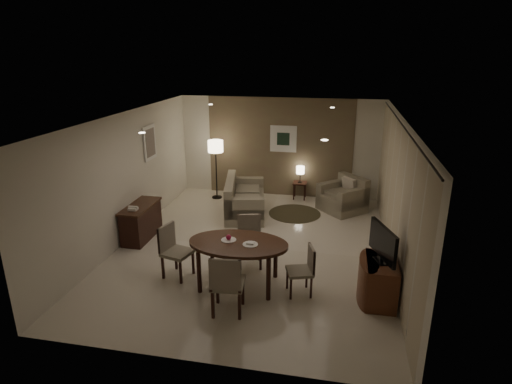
% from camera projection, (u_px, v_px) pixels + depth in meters
% --- Properties ---
extents(room_shell, '(5.50, 7.00, 2.70)m').
position_uv_depth(room_shell, '(258.00, 180.00, 8.82)').
color(room_shell, beige).
rests_on(room_shell, ground).
extents(taupe_accent, '(3.96, 0.03, 2.70)m').
position_uv_depth(taupe_accent, '(280.00, 148.00, 11.69)').
color(taupe_accent, brown).
rests_on(taupe_accent, wall_back).
extents(curtain_wall, '(0.08, 6.70, 2.58)m').
position_uv_depth(curtain_wall, '(395.00, 196.00, 7.96)').
color(curtain_wall, beige).
rests_on(curtain_wall, wall_right).
extents(curtain_rod, '(0.03, 6.80, 0.03)m').
position_uv_depth(curtain_rod, '(403.00, 125.00, 7.54)').
color(curtain_rod, black).
rests_on(curtain_rod, wall_right).
extents(art_back_frame, '(0.72, 0.03, 0.72)m').
position_uv_depth(art_back_frame, '(283.00, 139.00, 11.56)').
color(art_back_frame, silver).
rests_on(art_back_frame, wall_back).
extents(art_back_canvas, '(0.34, 0.01, 0.34)m').
position_uv_depth(art_back_canvas, '(283.00, 139.00, 11.55)').
color(art_back_canvas, black).
rests_on(art_back_canvas, wall_back).
extents(art_left_frame, '(0.03, 0.60, 0.80)m').
position_uv_depth(art_left_frame, '(150.00, 143.00, 9.91)').
color(art_left_frame, silver).
rests_on(art_left_frame, wall_left).
extents(art_left_canvas, '(0.01, 0.46, 0.64)m').
position_uv_depth(art_left_canvas, '(150.00, 143.00, 9.91)').
color(art_left_canvas, gray).
rests_on(art_left_canvas, wall_left).
extents(downlight_nl, '(0.10, 0.10, 0.01)m').
position_uv_depth(downlight_nl, '(142.00, 133.00, 6.61)').
color(downlight_nl, white).
rests_on(downlight_nl, ceiling).
extents(downlight_nr, '(0.10, 0.10, 0.01)m').
position_uv_depth(downlight_nr, '(325.00, 140.00, 6.09)').
color(downlight_nr, white).
rests_on(downlight_nr, ceiling).
extents(downlight_fl, '(0.10, 0.10, 0.01)m').
position_uv_depth(downlight_fl, '(211.00, 104.00, 9.96)').
color(downlight_fl, white).
rests_on(downlight_fl, ceiling).
extents(downlight_fr, '(0.10, 0.10, 0.01)m').
position_uv_depth(downlight_fr, '(332.00, 108.00, 9.43)').
color(downlight_fr, white).
rests_on(downlight_fr, ceiling).
extents(console_desk, '(0.48, 1.20, 0.75)m').
position_uv_depth(console_desk, '(141.00, 222.00, 9.22)').
color(console_desk, '#3F1F14').
rests_on(console_desk, floor).
extents(telephone, '(0.20, 0.14, 0.09)m').
position_uv_depth(telephone, '(133.00, 208.00, 8.81)').
color(telephone, white).
rests_on(telephone, console_desk).
extents(tv_cabinet, '(0.48, 0.90, 0.70)m').
position_uv_depth(tv_cabinet, '(380.00, 281.00, 6.93)').
color(tv_cabinet, brown).
rests_on(tv_cabinet, floor).
extents(flat_tv, '(0.36, 0.85, 0.60)m').
position_uv_depth(flat_tv, '(383.00, 243.00, 6.72)').
color(flat_tv, black).
rests_on(flat_tv, tv_cabinet).
extents(dining_table, '(1.71, 1.07, 0.80)m').
position_uv_depth(dining_table, '(239.00, 264.00, 7.37)').
color(dining_table, '#3F1F14').
rests_on(dining_table, floor).
extents(chair_near, '(0.54, 0.54, 1.02)m').
position_uv_depth(chair_near, '(228.00, 282.00, 6.57)').
color(chair_near, gray).
rests_on(chair_near, floor).
extents(chair_far, '(0.57, 0.57, 0.95)m').
position_uv_depth(chair_far, '(250.00, 242.00, 8.00)').
color(chair_far, gray).
rests_on(chair_far, floor).
extents(chair_left, '(0.57, 0.57, 0.96)m').
position_uv_depth(chair_left, '(177.00, 252.00, 7.61)').
color(chair_left, gray).
rests_on(chair_left, floor).
extents(chair_right, '(0.51, 0.51, 0.84)m').
position_uv_depth(chair_right, '(299.00, 271.00, 7.09)').
color(chair_right, gray).
rests_on(chair_right, floor).
extents(plate_a, '(0.26, 0.26, 0.02)m').
position_uv_depth(plate_a, '(229.00, 240.00, 7.32)').
color(plate_a, white).
rests_on(plate_a, dining_table).
extents(plate_b, '(0.26, 0.26, 0.02)m').
position_uv_depth(plate_b, '(250.00, 244.00, 7.15)').
color(plate_b, white).
rests_on(plate_b, dining_table).
extents(fruit_apple, '(0.09, 0.09, 0.09)m').
position_uv_depth(fruit_apple, '(229.00, 237.00, 7.30)').
color(fruit_apple, '#A8133A').
rests_on(fruit_apple, plate_a).
extents(napkin, '(0.12, 0.08, 0.03)m').
position_uv_depth(napkin, '(250.00, 243.00, 7.14)').
color(napkin, white).
rests_on(napkin, plate_b).
extents(round_rug, '(1.29, 1.29, 0.01)m').
position_uv_depth(round_rug, '(295.00, 213.00, 10.69)').
color(round_rug, '#453B26').
rests_on(round_rug, floor).
extents(sofa, '(2.00, 1.27, 0.87)m').
position_uv_depth(sofa, '(245.00, 197.00, 10.59)').
color(sofa, gray).
rests_on(sofa, floor).
extents(armchair, '(1.34, 1.34, 0.86)m').
position_uv_depth(armchair, '(342.00, 195.00, 10.76)').
color(armchair, gray).
rests_on(armchair, floor).
extents(side_table, '(0.36, 0.36, 0.46)m').
position_uv_depth(side_table, '(300.00, 190.00, 11.71)').
color(side_table, black).
rests_on(side_table, floor).
extents(table_lamp, '(0.22, 0.22, 0.50)m').
position_uv_depth(table_lamp, '(300.00, 174.00, 11.56)').
color(table_lamp, '#FFEAC1').
rests_on(table_lamp, side_table).
extents(floor_lamp, '(0.41, 0.41, 1.61)m').
position_uv_depth(floor_lamp, '(216.00, 170.00, 11.58)').
color(floor_lamp, '#FFE5B7').
rests_on(floor_lamp, floor).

